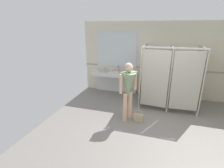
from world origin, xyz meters
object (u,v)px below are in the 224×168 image
Objects in this scene: person_standing at (128,85)px; paper_cup at (111,71)px; soap_dispenser at (118,69)px; handbag at (138,117)px.

person_standing is 2.07m from paper_cup.
soap_dispenser reaches higher than paper_cup.
soap_dispenser is 2.16× the size of paper_cup.
handbag is 2.38m from paper_cup.
paper_cup reaches higher than handbag.
soap_dispenser reaches higher than handbag.
person_standing is 2.15m from soap_dispenser.
soap_dispenser is at bearing 41.93° from paper_cup.
soap_dispenser is 0.31m from paper_cup.
handbag is (0.32, -0.00, -0.91)m from person_standing.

